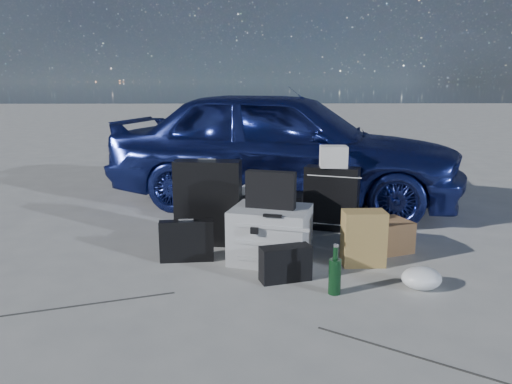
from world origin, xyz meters
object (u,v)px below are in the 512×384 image
at_px(car, 283,146).
at_px(pelican_case, 271,234).
at_px(suitcase_right, 331,198).
at_px(green_bottle, 335,270).
at_px(suitcase_left, 208,203).
at_px(cardboard_box, 387,236).
at_px(duffel_bag, 265,212).
at_px(briefcase, 187,241).

xyz_separation_m(car, pelican_case, (-0.24, -1.91, -0.46)).
bearing_deg(pelican_case, suitcase_right, 70.34).
bearing_deg(suitcase_right, car, 130.28).
bearing_deg(car, green_bottle, -159.71).
height_order(suitcase_left, cardboard_box, suitcase_left).
bearing_deg(suitcase_right, duffel_bag, -159.54).
distance_m(briefcase, suitcase_right, 1.55).
bearing_deg(car, cardboard_box, -139.39).
bearing_deg(suitcase_left, duffel_bag, 45.53).
relative_size(suitcase_right, duffel_bag, 0.85).
xyz_separation_m(pelican_case, green_bottle, (0.40, -0.65, -0.05)).
height_order(cardboard_box, green_bottle, green_bottle).
bearing_deg(green_bottle, pelican_case, 121.36).
distance_m(pelican_case, duffel_bag, 0.85).
relative_size(pelican_case, suitcase_left, 0.81).
xyz_separation_m(car, duffel_bag, (-0.25, -1.06, -0.49)).
bearing_deg(suitcase_left, car, 69.48).
bearing_deg(suitcase_left, green_bottle, -43.00).
relative_size(briefcase, green_bottle, 1.28).
xyz_separation_m(car, cardboard_box, (0.75, -1.70, -0.54)).
height_order(pelican_case, cardboard_box, pelican_case).
height_order(suitcase_right, duffel_bag, suitcase_right).
bearing_deg(duffel_bag, pelican_case, -79.29).
bearing_deg(green_bottle, briefcase, 148.34).
bearing_deg(suitcase_right, pelican_case, -105.91).
bearing_deg(briefcase, suitcase_right, 28.81).
bearing_deg(suitcase_right, cardboard_box, -39.97).
relative_size(briefcase, suitcase_right, 0.69).
distance_m(car, green_bottle, 2.62).
bearing_deg(cardboard_box, duffel_bag, 147.44).
xyz_separation_m(suitcase_right, green_bottle, (-0.23, -1.50, -0.14)).
bearing_deg(suitcase_left, suitcase_right, 26.59).
bearing_deg(cardboard_box, suitcase_right, 119.73).
xyz_separation_m(suitcase_left, suitcase_right, (1.15, 0.41, -0.06)).
bearing_deg(cardboard_box, briefcase, -172.85).
height_order(briefcase, green_bottle, green_bottle).
bearing_deg(duffel_bag, cardboard_box, -22.67).
distance_m(briefcase, duffel_bag, 1.07).
xyz_separation_m(car, briefcase, (-0.90, -1.91, -0.51)).
bearing_deg(cardboard_box, car, 113.85).
relative_size(suitcase_right, green_bottle, 1.84).
xyz_separation_m(briefcase, suitcase_left, (0.14, 0.44, 0.20)).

